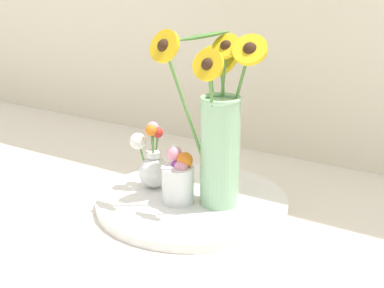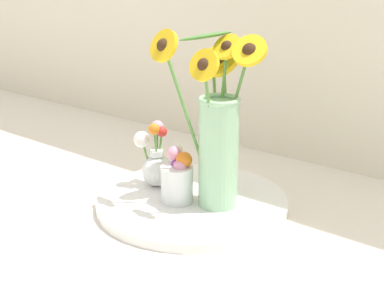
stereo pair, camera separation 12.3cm
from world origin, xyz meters
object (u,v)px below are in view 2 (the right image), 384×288
at_px(mason_jar_sunflowers, 217,128).
at_px(vase_bulb_right, 156,162).
at_px(serving_tray, 192,202).
at_px(vase_small_center, 177,177).

height_order(mason_jar_sunflowers, vase_bulb_right, mason_jar_sunflowers).
relative_size(serving_tray, vase_bulb_right, 2.78).
bearing_deg(vase_bulb_right, serving_tray, -2.72).
bearing_deg(serving_tray, vase_bulb_right, 177.28).
bearing_deg(mason_jar_sunflowers, vase_bulb_right, -176.68).
bearing_deg(serving_tray, mason_jar_sunflowers, 15.13).
relative_size(serving_tray, mason_jar_sunflowers, 1.12).
bearing_deg(vase_small_center, mason_jar_sunflowers, 32.90).
relative_size(mason_jar_sunflowers, vase_small_center, 3.17).
height_order(vase_small_center, vase_bulb_right, vase_bulb_right).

